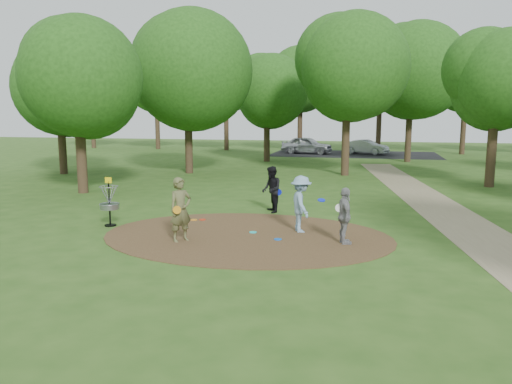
# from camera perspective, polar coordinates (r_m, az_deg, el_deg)

# --- Properties ---
(ground) EXTENTS (100.00, 100.00, 0.00)m
(ground) POSITION_cam_1_polar(r_m,az_deg,el_deg) (14.46, -1.08, -5.04)
(ground) COLOR #2D5119
(ground) RESTS_ON ground
(dirt_clearing) EXTENTS (8.40, 8.40, 0.02)m
(dirt_clearing) POSITION_cam_1_polar(r_m,az_deg,el_deg) (14.46, -1.08, -5.00)
(dirt_clearing) COLOR #47301C
(dirt_clearing) RESTS_ON ground
(footpath) EXTENTS (7.55, 39.89, 0.01)m
(footpath) POSITION_cam_1_polar(r_m,az_deg,el_deg) (16.28, 23.64, -4.18)
(footpath) COLOR #8C7A5B
(footpath) RESTS_ON ground
(parking_lot) EXTENTS (14.00, 8.00, 0.01)m
(parking_lot) POSITION_cam_1_polar(r_m,az_deg,el_deg) (43.76, 11.14, 4.27)
(parking_lot) COLOR black
(parking_lot) RESTS_ON ground
(player_observer_with_disc) EXTENTS (0.74, 0.77, 1.78)m
(player_observer_with_disc) POSITION_cam_1_polar(r_m,az_deg,el_deg) (13.81, -8.61, -2.02)
(player_observer_with_disc) COLOR brown
(player_observer_with_disc) RESTS_ON ground
(player_throwing_with_disc) EXTENTS (1.24, 1.25, 1.69)m
(player_throwing_with_disc) POSITION_cam_1_polar(r_m,az_deg,el_deg) (14.79, 5.17, -1.39)
(player_throwing_with_disc) COLOR #7C9FB9
(player_throwing_with_disc) RESTS_ON ground
(player_walking_with_disc) EXTENTS (0.91, 0.99, 1.65)m
(player_walking_with_disc) POSITION_cam_1_polar(r_m,az_deg,el_deg) (17.70, 1.79, 0.29)
(player_walking_with_disc) COLOR black
(player_walking_with_disc) RESTS_ON ground
(player_waiting_with_disc) EXTENTS (0.64, 0.98, 1.55)m
(player_waiting_with_disc) POSITION_cam_1_polar(r_m,az_deg,el_deg) (13.61, 10.11, -2.72)
(player_waiting_with_disc) COLOR gray
(player_waiting_with_disc) RESTS_ON ground
(disc_ground_cyan) EXTENTS (0.22, 0.22, 0.02)m
(disc_ground_cyan) POSITION_cam_1_polar(r_m,az_deg,el_deg) (14.77, -0.35, -4.62)
(disc_ground_cyan) COLOR #1AD7D5
(disc_ground_cyan) RESTS_ON dirt_clearing
(disc_ground_blue) EXTENTS (0.22, 0.22, 0.02)m
(disc_ground_blue) POSITION_cam_1_polar(r_m,az_deg,el_deg) (13.98, 2.52, -5.42)
(disc_ground_blue) COLOR blue
(disc_ground_blue) RESTS_ON dirt_clearing
(disc_ground_red) EXTENTS (0.22, 0.22, 0.02)m
(disc_ground_red) POSITION_cam_1_polar(r_m,az_deg,el_deg) (16.59, -6.13, -3.15)
(disc_ground_red) COLOR red
(disc_ground_red) RESTS_ON dirt_clearing
(car_left) EXTENTS (4.59, 2.41, 1.49)m
(car_left) POSITION_cam_1_polar(r_m,az_deg,el_deg) (43.55, 5.84, 5.35)
(car_left) COLOR #ACADB4
(car_left) RESTS_ON ground
(car_right) EXTENTS (3.98, 2.65, 1.24)m
(car_right) POSITION_cam_1_polar(r_m,az_deg,el_deg) (43.79, 12.46, 5.04)
(car_right) COLOR #9EA2A6
(car_right) RESTS_ON ground
(disc_ground_orange) EXTENTS (0.22, 0.22, 0.02)m
(disc_ground_orange) POSITION_cam_1_polar(r_m,az_deg,el_deg) (16.58, -7.11, -3.17)
(disc_ground_orange) COLOR orange
(disc_ground_orange) RESTS_ON dirt_clearing
(disc_golf_basket) EXTENTS (0.63, 0.63, 1.54)m
(disc_golf_basket) POSITION_cam_1_polar(r_m,az_deg,el_deg) (16.21, -16.43, -0.71)
(disc_golf_basket) COLOR black
(disc_golf_basket) RESTS_ON ground
(tree_ring) EXTENTS (37.45, 45.80, 9.64)m
(tree_ring) POSITION_cam_1_polar(r_m,az_deg,el_deg) (23.79, 9.21, 13.39)
(tree_ring) COLOR #332316
(tree_ring) RESTS_ON ground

